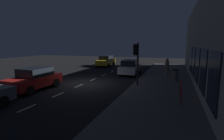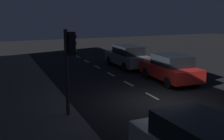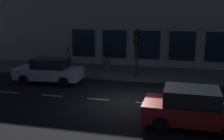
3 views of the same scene
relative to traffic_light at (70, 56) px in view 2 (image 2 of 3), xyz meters
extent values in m
plane|color=black|center=(-4.29, -0.25, -2.39)|extent=(60.00, 60.00, 0.00)
cube|color=#5B5654|center=(1.96, -0.25, -2.31)|extent=(4.50, 32.00, 0.15)
cube|color=beige|center=(-4.29, -14.25, -2.38)|extent=(0.12, 1.20, 0.01)
cube|color=beige|center=(-4.29, -11.65, -2.38)|extent=(0.12, 1.20, 0.01)
cube|color=beige|center=(-4.29, -9.05, -2.38)|extent=(0.12, 1.20, 0.01)
cube|color=beige|center=(-4.29, -6.45, -2.38)|extent=(0.12, 1.20, 0.01)
cube|color=beige|center=(-4.29, -3.85, -2.38)|extent=(0.12, 1.20, 0.01)
cube|color=beige|center=(-4.29, -1.25, -2.38)|extent=(0.12, 1.20, 0.01)
cube|color=beige|center=(-4.29, 1.35, -2.38)|extent=(0.12, 1.20, 0.01)
cylinder|color=#2D2D30|center=(0.12, 0.00, -0.62)|extent=(0.14, 0.14, 3.22)
cube|color=black|center=(-0.08, 0.00, 0.47)|extent=(0.26, 0.32, 0.84)
sphere|color=red|center=(-0.22, 0.00, 0.72)|extent=(0.15, 0.15, 0.15)
sphere|color=gold|center=(-0.22, 0.00, 0.47)|extent=(0.15, 0.15, 0.15)
sphere|color=green|center=(-0.22, 0.00, 0.22)|extent=(0.15, 0.15, 0.15)
cube|color=black|center=(-1.78, 5.20, -1.11)|extent=(1.63, 2.26, 0.60)
cube|color=slate|center=(-6.27, -8.20, -1.76)|extent=(1.76, 4.40, 0.70)
cube|color=black|center=(-6.28, -8.02, -1.11)|extent=(1.54, 2.29, 0.60)
cylinder|color=black|center=(-5.46, -9.55, -2.07)|extent=(0.22, 0.64, 0.64)
cylinder|color=black|center=(-7.07, -9.56, -2.07)|extent=(0.22, 0.64, 0.64)
cylinder|color=black|center=(-5.48, -6.83, -2.07)|extent=(0.22, 0.64, 0.64)
cylinder|color=black|center=(-7.09, -6.84, -2.07)|extent=(0.22, 0.64, 0.64)
cube|color=red|center=(-6.70, -3.35, -1.76)|extent=(1.96, 4.07, 0.70)
cube|color=black|center=(-6.69, -3.19, -1.11)|extent=(1.69, 2.13, 0.60)
cylinder|color=black|center=(-5.87, -4.62, -2.07)|extent=(0.24, 0.65, 0.64)
cylinder|color=black|center=(-7.59, -4.57, -2.07)|extent=(0.24, 0.65, 0.64)
cylinder|color=black|center=(-5.80, -2.13, -2.07)|extent=(0.24, 0.65, 0.64)
cylinder|color=black|center=(-7.52, -2.09, -2.07)|extent=(0.24, 0.65, 0.64)
camera|label=1|loc=(2.78, -13.09, 0.89)|focal=28.17mm
camera|label=2|loc=(2.51, 10.06, 1.64)|focal=45.48mm
camera|label=3|loc=(-17.22, -2.55, 2.13)|focal=43.35mm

